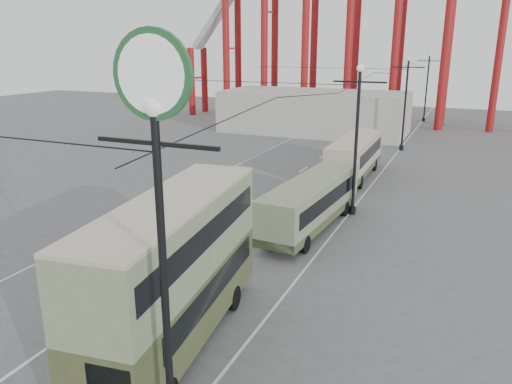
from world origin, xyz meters
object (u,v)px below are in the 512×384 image
at_px(double_decker_bus, 175,266).
at_px(lamp_post_near, 157,163).
at_px(single_decker_cream, 355,155).
at_px(single_decker_green, 311,202).
at_px(pedestrian, 212,244).

bearing_deg(double_decker_bus, lamp_post_near, -66.70).
distance_m(double_decker_bus, single_decker_cream, 26.13).
distance_m(lamp_post_near, double_decker_bus, 6.85).
distance_m(single_decker_green, single_decker_cream, 12.89).
relative_size(lamp_post_near, single_decker_cream, 1.05).
height_order(single_decker_green, pedestrian, single_decker_green).
bearing_deg(single_decker_cream, lamp_post_near, -87.00).
bearing_deg(lamp_post_near, single_decker_cream, 93.82).
bearing_deg(double_decker_bus, single_decker_green, 79.25).
height_order(double_decker_bus, pedestrian, double_decker_bus).
xyz_separation_m(double_decker_bus, pedestrian, (-2.30, 6.89, -2.19)).
bearing_deg(single_decker_cream, double_decker_bus, -91.82).
height_order(double_decker_bus, single_decker_green, double_decker_bus).
xyz_separation_m(lamp_post_near, double_decker_bus, (-2.48, 4.21, -4.80)).
relative_size(double_decker_bus, single_decker_cream, 1.01).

